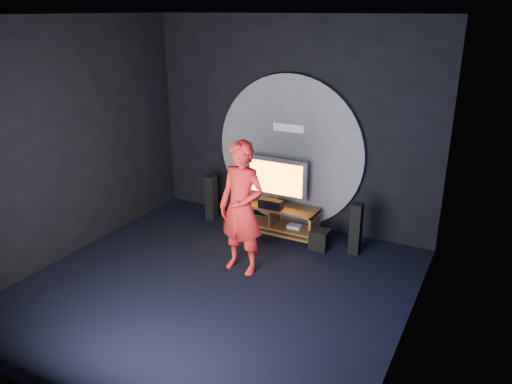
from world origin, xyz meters
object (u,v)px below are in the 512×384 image
subwoofer (320,239)px  player (242,208)px  media_console (274,219)px  tv (276,180)px  tower_speaker_left (211,198)px  tower_speaker_right (356,229)px

subwoofer → player: 1.60m
media_console → tv: 0.70m
tv → media_console: bearing=-84.3°
subwoofer → player: size_ratio=0.16×
tower_speaker_left → tower_speaker_right: size_ratio=1.00×
tower_speaker_left → player: bearing=-44.6°
tv → tower_speaker_right: size_ratio=1.31×
player → tower_speaker_left: bearing=140.0°
tower_speaker_left → tower_speaker_right: same height
subwoofer → tower_speaker_left: bearing=174.4°
tower_speaker_right → player: size_ratio=0.43×
media_console → tv: tv is taller
tower_speaker_right → player: (-1.29, -1.26, 0.55)m
media_console → tower_speaker_left: bearing=-175.8°
media_console → tower_speaker_left: tower_speaker_left is taller
media_console → tv: size_ratio=1.41×
tv → tower_speaker_right: bearing=-9.9°
tower_speaker_right → player: bearing=-135.8°
subwoofer → tower_speaker_right: bearing=11.4°
tower_speaker_left → media_console: bearing=4.2°
player → tv: bearing=101.4°
tv → player: bearing=-83.2°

